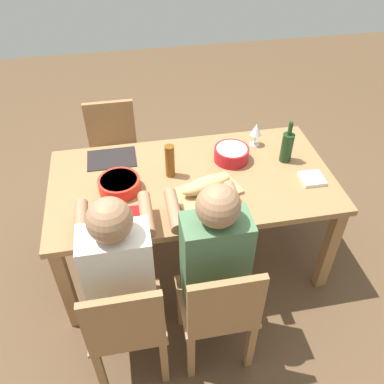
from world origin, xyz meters
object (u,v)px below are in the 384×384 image
Objects in this scene: diner_far_center at (213,256)px; chair_far_right at (126,324)px; wine_glass at (256,130)px; wine_bottle at (287,147)px; serving_bowl_pasta at (231,153)px; cutting_board at (206,192)px; chair_far_center at (219,309)px; chair_near_right at (114,150)px; diner_far_right at (120,270)px; napkin_stack at (312,179)px; bread_loaf at (206,185)px; dining_table at (192,189)px; beer_bottle at (170,161)px; serving_bowl_greens at (119,184)px.

diner_far_center reaches higher than chair_far_right.
wine_bottle is at bearing 123.89° from wine_glass.
serving_bowl_pasta reaches higher than cutting_board.
chair_far_center and chair_near_right have the same top height.
diner_far_right reaches higher than chair_far_center.
diner_far_right is 3.00× the size of cutting_board.
cutting_board is at bearing -130.70° from chair_far_right.
wine_glass is at bearing -62.02° from napkin_stack.
napkin_stack is (-1.22, -0.63, 0.27)m from chair_far_right.
chair_far_right is 1.47m from wine_bottle.
chair_far_center is 0.56m from diner_far_right.
bread_loaf is 1.10× the size of wine_bottle.
diner_far_center is 0.56m from chair_far_right.
chair_near_right is at bearing -58.13° from dining_table.
dining_table is 7.79× the size of serving_bowl_pasta.
chair_far_center is at bearing 72.63° from serving_bowl_pasta.
beer_bottle is (0.77, 0.02, 0.00)m from wine_bottle.
serving_bowl_greens is 1.10m from wine_bottle.
wine_bottle is 0.26m from wine_glass.
diner_far_center is 0.74m from serving_bowl_greens.
chair_far_right is (0.49, 0.00, 0.00)m from chair_far_center.
wine_glass reaches higher than napkin_stack.
serving_bowl_greens is (-0.04, -0.76, 0.30)m from chair_far_right.
napkin_stack is (-0.09, 0.23, -0.10)m from wine_bottle.
chair_near_right is at bearing -90.00° from diner_far_right.
wine_bottle is (-0.58, -0.23, 0.10)m from cutting_board.
diner_far_right is 5.27× the size of serving_bowl_pasta.
chair_far_right is 0.88m from cutting_board.
diner_far_center is 1.41× the size of chair_near_right.
diner_far_center is 3.00× the size of cutting_board.
chair_near_right is 1.56m from napkin_stack.
diner_far_center reaches higher than serving_bowl_greens.
bread_loaf reaches higher than napkin_stack.
chair_far_right reaches higher than serving_bowl_greens.
chair_far_right is at bearing 20.65° from diner_far_center.
serving_bowl_pasta is (-0.78, -0.75, 0.10)m from diner_far_right.
bread_loaf is at bearing 51.85° from serving_bowl_pasta.
wine_bottle is 1.75× the size of wine_glass.
chair_far_right is (0.49, 0.78, -0.17)m from dining_table.
diner_far_right is (0.49, -0.18, 0.21)m from chair_far_center.
serving_bowl_greens is 0.52m from bread_loaf.
diner_far_right is at bearing -20.65° from chair_far_center.
dining_table is 0.24m from beer_bottle.
beer_bottle reaches higher than wine_glass.
napkin_stack is (-0.73, 0.15, 0.10)m from dining_table.
chair_far_right reaches higher than cutting_board.
chair_far_center is 1.00× the size of chair_far_right.
diner_far_right is (0.00, -0.18, 0.21)m from chair_far_right.
dining_table is at bearing -68.41° from bread_loaf.
diner_far_center is at bearing 109.40° from chair_near_right.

